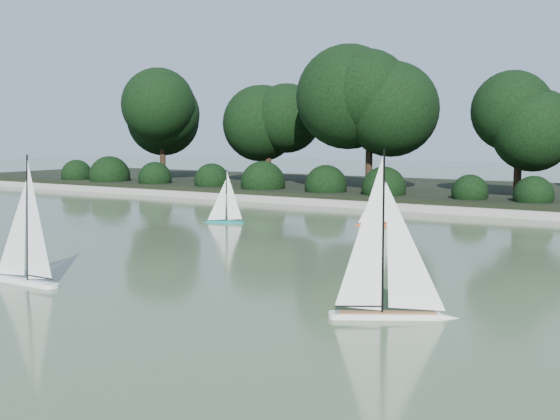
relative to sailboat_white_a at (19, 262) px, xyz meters
name	(u,v)px	position (x,y,z in m)	size (l,w,h in m)	color
ground	(223,279)	(2.08, 1.58, -0.27)	(80.00, 80.00, 0.00)	#3A4B2D
pond_coping	(449,210)	(2.08, 10.58, -0.18)	(40.00, 0.35, 0.18)	gray
far_bank	(495,195)	(2.08, 14.58, -0.12)	(40.00, 8.00, 0.30)	black
tree_line	(530,105)	(3.31, 13.01, 2.37)	(26.31, 3.93, 4.39)	black
shrub_hedge	(461,192)	(2.08, 11.48, 0.18)	(29.10, 1.10, 1.10)	black
sailboat_white_a	(19,262)	(0.00, 0.00, 0.00)	(1.27, 0.21, 1.75)	white
sailboat_white_b	(397,291)	(4.79, 0.96, 0.01)	(1.26, 0.85, 1.86)	white
sailboat_orange	(375,216)	(1.50, 7.60, -0.07)	(0.86, 0.61, 1.29)	#EF4B15
sailboat_teal	(222,214)	(-1.48, 6.30, -0.08)	(0.87, 0.48, 1.23)	#0E7B7B
race_buoy	(17,249)	(-2.26, 1.68, -0.27)	(0.17, 0.17, 0.17)	red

